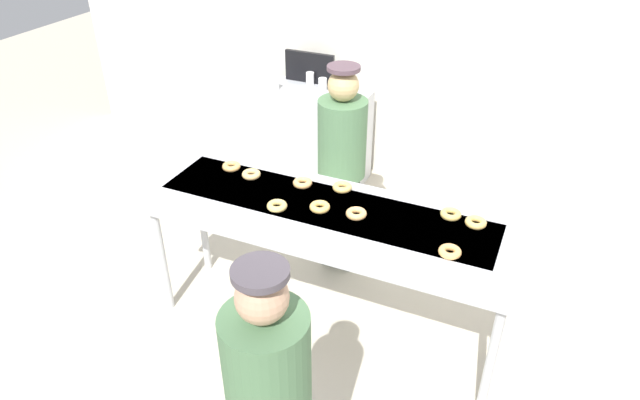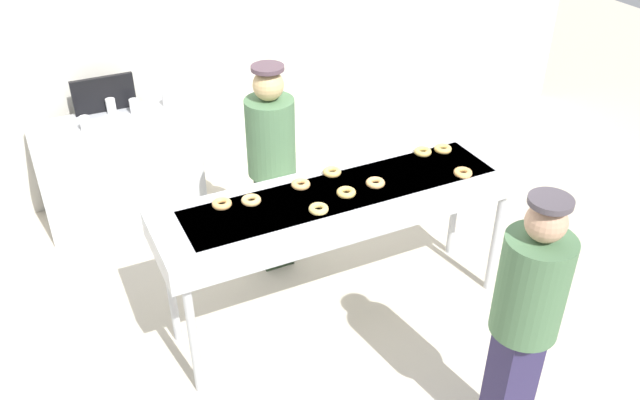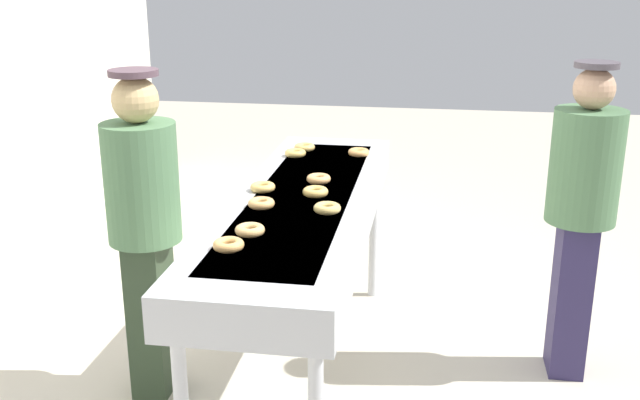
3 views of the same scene
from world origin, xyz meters
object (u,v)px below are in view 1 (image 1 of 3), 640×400
glazed_donut_8 (451,214)px  menu_display (310,68)px  glazed_donut_3 (476,222)px  glazed_donut_9 (231,166)px  paper_cup_1 (310,79)px  glazed_donut_5 (320,207)px  glazed_donut_7 (450,252)px  glazed_donut_6 (277,206)px  fryer_conveyor (325,218)px  paper_cup_3 (275,83)px  worker_baker (342,159)px  glazed_donut_2 (356,214)px  paper_cup_0 (323,85)px  glazed_donut_0 (342,187)px  prep_counter (302,133)px  glazed_donut_1 (303,183)px  paper_cup_2 (351,88)px  glazed_donut_4 (251,174)px

glazed_donut_8 → menu_display: menu_display is taller
glazed_donut_3 → glazed_donut_9: (-1.66, 0.00, 0.00)m
paper_cup_1 → glazed_donut_8: bearing=-46.7°
glazed_donut_5 → glazed_donut_7: bearing=-8.4°
glazed_donut_6 → glazed_donut_9: size_ratio=1.00×
glazed_donut_5 → glazed_donut_8: 0.78m
fryer_conveyor → glazed_donut_6: (-0.25, -0.16, 0.11)m
paper_cup_3 → worker_baker: bearing=-44.2°
fryer_conveyor → glazed_donut_8: bearing=14.0°
glazed_donut_2 → glazed_donut_6: size_ratio=1.00×
fryer_conveyor → glazed_donut_5: (-0.01, -0.06, 0.11)m
paper_cup_0 → fryer_conveyor: bearing=-65.8°
glazed_donut_0 → glazed_donut_5: same height
fryer_conveyor → glazed_donut_3: 0.91m
glazed_donut_3 → prep_counter: (-2.01, 1.82, -0.60)m
glazed_donut_7 → glazed_donut_9: size_ratio=1.00×
fryer_conveyor → paper_cup_0: paper_cup_0 is taller
fryer_conveyor → glazed_donut_1: size_ratio=19.83×
paper_cup_3 → glazed_donut_8: bearing=-39.0°
glazed_donut_7 → paper_cup_0: bearing=128.1°
fryer_conveyor → menu_display: (-1.12, 2.18, 0.13)m
worker_baker → paper_cup_2: (-0.43, 1.29, 0.03)m
prep_counter → glazed_donut_4: bearing=-74.2°
glazed_donut_3 → glazed_donut_5: 0.92m
paper_cup_0 → worker_baker: bearing=-60.6°
glazed_donut_3 → paper_cup_1: (-1.97, 1.96, -0.08)m
glazed_donut_6 → paper_cup_3: glazed_donut_6 is taller
glazed_donut_6 → menu_display: (-0.87, 2.33, 0.01)m
glazed_donut_8 → menu_display: size_ratio=0.25×
paper_cup_2 → glazed_donut_6: bearing=-80.3°
glazed_donut_2 → worker_baker: (-0.42, 0.79, -0.11)m
glazed_donut_9 → menu_display: bearing=99.8°
glazed_donut_0 → menu_display: menu_display is taller
glazed_donut_7 → prep_counter: bearing=131.8°
glazed_donut_1 → glazed_donut_3: same height
glazed_donut_4 → paper_cup_2: bearing=91.1°
glazed_donut_4 → glazed_donut_9: bearing=166.9°
paper_cup_0 → paper_cup_3: 0.46m
glazed_donut_1 → worker_baker: bearing=86.7°
paper_cup_3 → glazed_donut_0: bearing=-50.4°
glazed_donut_7 → paper_cup_3: bearing=136.5°
paper_cup_0 → paper_cup_2: (0.28, 0.02, 0.00)m
glazed_donut_1 → prep_counter: (-0.89, 1.82, -0.60)m
glazed_donut_9 → worker_baker: bearing=45.9°
glazed_donut_2 → worker_baker: size_ratio=0.08×
glazed_donut_3 → glazed_donut_9: same height
glazed_donut_5 → glazed_donut_9: (-0.76, 0.22, 0.00)m
menu_display → fryer_conveyor: bearing=-62.9°
glazed_donut_7 → paper_cup_0: glazed_donut_7 is taller
glazed_donut_3 → menu_display: size_ratio=0.25×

